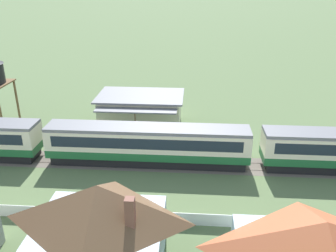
# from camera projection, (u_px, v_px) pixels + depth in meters

# --- Properties ---
(ground_plane) EXTENTS (600.00, 600.00, 0.00)m
(ground_plane) POSITION_uv_depth(u_px,v_px,m) (244.00, 167.00, 35.16)
(ground_plane) COLOR #566B42
(passenger_train) EXTENTS (62.54, 3.01, 3.94)m
(passenger_train) POSITION_uv_depth(u_px,v_px,m) (150.00, 143.00, 35.06)
(passenger_train) COLOR #1E6033
(passenger_train) RESTS_ON ground_plane
(railway_track) EXTENTS (126.26, 3.60, 0.04)m
(railway_track) POSITION_uv_depth(u_px,v_px,m) (89.00, 160.00, 36.34)
(railway_track) COLOR #665B51
(railway_track) RESTS_ON ground_plane
(station_building) EXTENTS (10.48, 8.03, 4.04)m
(station_building) POSITION_uv_depth(u_px,v_px,m) (141.00, 110.00, 44.12)
(station_building) COLOR beige
(station_building) RESTS_ON ground_plane
(cottage_brown_roof_2) EXTENTS (8.51, 6.56, 5.87)m
(cottage_brown_roof_2) POSITION_uv_depth(u_px,v_px,m) (100.00, 224.00, 22.25)
(cottage_brown_roof_2) COLOR silver
(cottage_brown_roof_2) RESTS_ON ground_plane
(picket_fence_front) EXTENTS (48.91, 0.06, 1.05)m
(picket_fence_front) POSITION_uv_depth(u_px,v_px,m) (59.00, 213.00, 27.39)
(picket_fence_front) COLOR white
(picket_fence_front) RESTS_ON ground_plane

